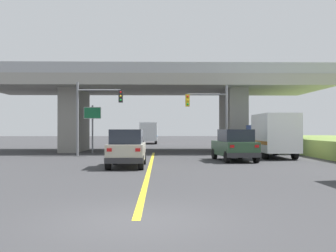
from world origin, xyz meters
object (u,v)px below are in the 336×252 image
at_px(suv_lead, 127,148).
at_px(highway_sign, 92,118).
at_px(suv_crossing, 234,145).
at_px(semi_truck_distant, 149,133).
at_px(box_truck, 272,135).
at_px(traffic_signal_nearside, 212,111).
at_px(traffic_signal_farside, 93,108).

xyz_separation_m(suv_lead, highway_sign, (-4.04, 13.02, 1.97)).
xyz_separation_m(suv_crossing, semi_truck_distant, (-6.32, 30.62, 0.55)).
bearing_deg(suv_crossing, box_truck, 37.92).
bearing_deg(highway_sign, traffic_signal_nearside, -17.70).
bearing_deg(box_truck, traffic_signal_nearside, 145.41).
xyz_separation_m(suv_lead, suv_crossing, (6.54, 4.02, 0.00)).
xyz_separation_m(suv_crossing, traffic_signal_nearside, (-0.64, 5.83, 2.47)).
xyz_separation_m(traffic_signal_farside, semi_truck_distant, (3.58, 25.34, -2.09)).
distance_m(suv_crossing, highway_sign, 14.03).
relative_size(suv_lead, suv_crossing, 0.92).
height_order(traffic_signal_farside, semi_truck_distant, traffic_signal_farside).
distance_m(suv_crossing, traffic_signal_farside, 11.53).
height_order(box_truck, semi_truck_distant, box_truck).
distance_m(suv_crossing, semi_truck_distant, 31.27).
xyz_separation_m(highway_sign, semi_truck_distant, (4.26, 21.62, -1.42)).
bearing_deg(traffic_signal_farside, traffic_signal_nearside, 3.36).
bearing_deg(suv_lead, highway_sign, 107.25).
distance_m(suv_lead, semi_truck_distant, 34.65).
bearing_deg(highway_sign, suv_crossing, -40.39).
bearing_deg(traffic_signal_farside, box_truck, -9.37).
bearing_deg(suv_crossing, highway_sign, 134.35).
xyz_separation_m(suv_lead, box_truck, (9.84, 7.13, 0.61)).
bearing_deg(box_truck, suv_lead, -144.09).
bearing_deg(traffic_signal_farside, suv_crossing, -28.09).
distance_m(traffic_signal_nearside, highway_sign, 10.44).
bearing_deg(highway_sign, suv_lead, -72.75).
height_order(suv_lead, traffic_signal_farside, traffic_signal_farside).
distance_m(box_truck, highway_sign, 15.15).
bearing_deg(highway_sign, box_truck, -23.00).
bearing_deg(semi_truck_distant, traffic_signal_farside, -98.05).
distance_m(traffic_signal_farside, highway_sign, 3.83).
relative_size(suv_crossing, traffic_signal_nearside, 0.84).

